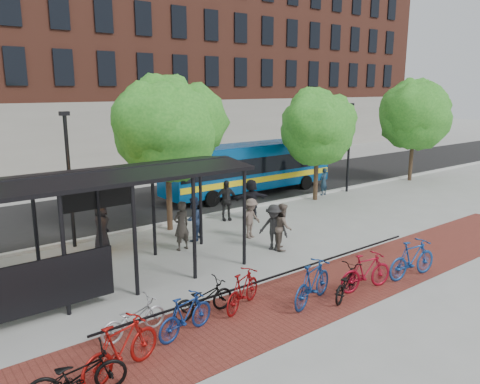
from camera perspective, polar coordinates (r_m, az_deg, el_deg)
ground at (r=19.51m, az=4.08°, el=-5.23°), size 160.00×160.00×0.00m
asphalt_street at (r=25.79m, az=-7.84°, el=-0.89°), size 160.00×8.00×0.01m
curb at (r=22.50m, az=-2.72°, el=-2.63°), size 160.00×0.25×0.12m
brick_strip at (r=14.89m, az=11.32°, el=-11.22°), size 24.00×3.00×0.01m
bike_rack_rail at (r=14.59m, az=5.16°, el=-11.54°), size 12.00×0.05×0.95m
building_brick at (r=45.87m, az=-8.74°, el=17.47°), size 55.00×14.00×20.00m
bus_shelter at (r=14.31m, az=-19.40°, el=-0.05°), size 10.60×3.07×3.60m
tree_b at (r=19.68m, az=-8.75°, el=8.07°), size 5.15×4.20×6.47m
tree_c at (r=25.32m, az=9.51°, el=8.09°), size 4.66×3.80×5.92m
tree_d at (r=32.48m, az=20.56°, el=9.15°), size 5.39×4.40×6.55m
lamp_post_left at (r=18.51m, az=-20.09°, el=1.83°), size 0.35×0.20×5.12m
lamp_post_right at (r=27.80m, az=13.14°, el=5.61°), size 0.35×0.20×5.12m
bus at (r=26.63m, az=1.18°, el=3.25°), size 10.63×2.56×2.87m
bike_0 at (r=10.23m, az=-19.26°, el=-20.32°), size 2.02×0.99×1.02m
bike_1 at (r=10.63m, az=-14.27°, el=-17.92°), size 2.14×1.15×1.24m
bike_2 at (r=12.09m, az=-12.85°, el=-14.75°), size 1.81×0.77×0.93m
bike_3 at (r=11.87m, az=-6.63°, el=-14.69°), size 1.82×0.86×1.06m
bike_4 at (r=12.77m, az=-4.50°, el=-12.81°), size 1.84×0.67×0.96m
bike_5 at (r=13.09m, az=0.34°, el=-11.83°), size 1.85×1.20×1.08m
bike_7 at (r=13.48m, az=8.84°, el=-10.90°), size 2.12×1.13×1.23m
bike_8 at (r=14.09m, az=12.79°, el=-10.70°), size 1.85×1.21×0.92m
bike_9 at (r=14.67m, az=15.12°, el=-9.36°), size 1.99×0.86×1.16m
bike_11 at (r=16.02m, az=20.27°, el=-7.67°), size 2.13×0.83×1.25m
pedestrian_0 at (r=18.22m, az=-16.56°, el=-4.03°), size 1.00×1.06×1.82m
pedestrian_1 at (r=17.58m, az=-7.15°, el=-4.10°), size 0.73×0.52×1.88m
pedestrian_2 at (r=18.62m, az=-5.67°, el=-3.29°), size 1.08×1.00×1.77m
pedestrian_3 at (r=18.86m, az=1.32°, el=-3.23°), size 1.17×0.84×1.63m
pedestrian_4 at (r=21.36m, az=-1.72°, el=-1.03°), size 1.18×0.82×1.87m
pedestrian_5 at (r=21.53m, az=1.36°, el=-0.90°), size 1.83×1.12×1.88m
pedestrian_7 at (r=26.86m, az=10.15°, el=1.26°), size 0.61×0.44×1.56m
pedestrian_8 at (r=17.61m, az=5.21°, el=-4.21°), size 1.05×1.09×1.77m
pedestrian_9 at (r=17.52m, az=4.13°, el=-4.32°), size 1.07×1.30×1.75m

